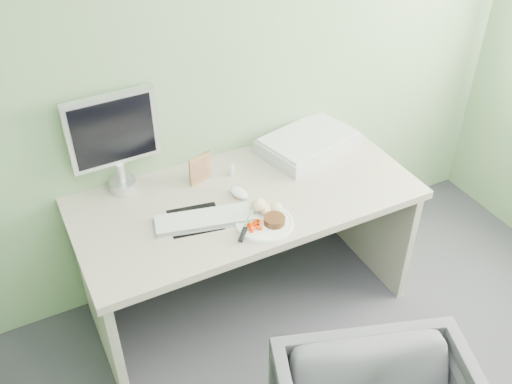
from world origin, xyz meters
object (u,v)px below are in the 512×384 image
desk (247,225)px  monitor (114,139)px  plate (265,223)px  scanner (308,144)px

desk → monitor: (-0.50, 0.31, 0.46)m
plate → monitor: size_ratio=0.52×
monitor → scanner: bearing=-8.4°
desk → monitor: size_ratio=3.27×
plate → monitor: 0.77m
desk → monitor: bearing=147.9°
desk → scanner: size_ratio=3.35×
scanner → plate: bearing=-151.7°
scanner → desk: bearing=-169.7°
scanner → monitor: monitor is taller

